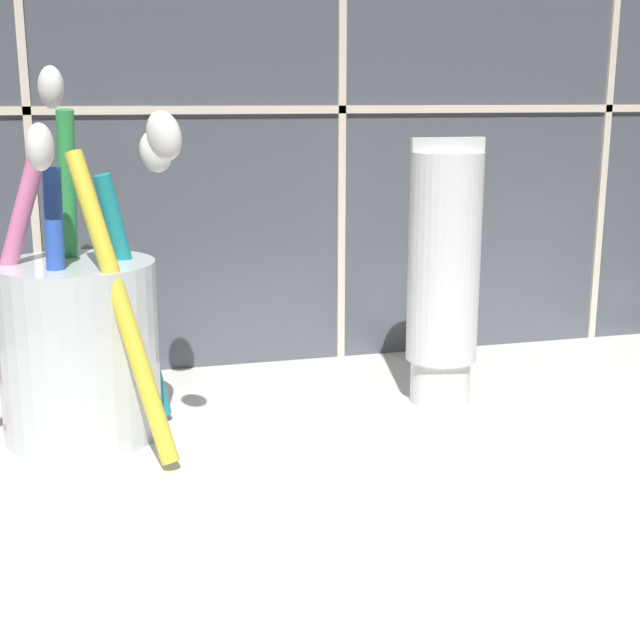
% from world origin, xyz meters
% --- Properties ---
extents(sink_counter, '(0.78, 0.36, 0.02)m').
position_xyz_m(sink_counter, '(0.00, 0.00, 0.01)').
color(sink_counter, silver).
rests_on(sink_counter, ground).
extents(tile_wall_backsplash, '(0.88, 0.02, 0.49)m').
position_xyz_m(tile_wall_backsplash, '(0.00, 0.18, 0.25)').
color(tile_wall_backsplash, '#4C515B').
rests_on(tile_wall_backsplash, ground).
extents(toothbrush_cup, '(0.13, 0.12, 0.19)m').
position_xyz_m(toothbrush_cup, '(-0.15, 0.07, 0.07)').
color(toothbrush_cup, silver).
rests_on(toothbrush_cup, sink_counter).
extents(toothpaste_tube, '(0.04, 0.04, 0.15)m').
position_xyz_m(toothpaste_tube, '(0.05, 0.07, 0.10)').
color(toothpaste_tube, white).
rests_on(toothpaste_tube, sink_counter).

